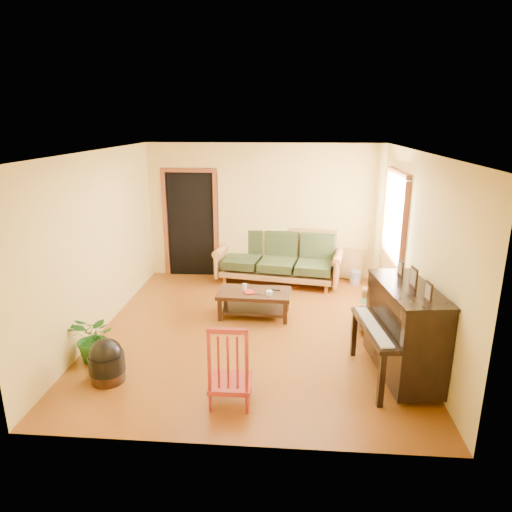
# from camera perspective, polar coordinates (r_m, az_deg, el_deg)

# --- Properties ---
(floor) EXTENTS (5.00, 5.00, 0.00)m
(floor) POSITION_cam_1_polar(r_m,az_deg,el_deg) (6.87, -0.29, -9.31)
(floor) COLOR #62300C
(floor) RESTS_ON ground
(doorway) EXTENTS (1.08, 0.16, 2.05)m
(doorway) POSITION_cam_1_polar(r_m,az_deg,el_deg) (9.07, -8.16, 3.88)
(doorway) COLOR black
(doorway) RESTS_ON floor
(window) EXTENTS (0.12, 1.36, 1.46)m
(window) POSITION_cam_1_polar(r_m,az_deg,el_deg) (7.79, 17.02, 4.78)
(window) COLOR white
(window) RESTS_ON right_wall
(sofa) EXTENTS (2.45, 1.35, 1.00)m
(sofa) POSITION_cam_1_polar(r_m,az_deg,el_deg) (8.66, 2.77, -0.18)
(sofa) COLOR #986738
(sofa) RESTS_ON floor
(coffee_table) EXTENTS (1.16, 0.66, 0.41)m
(coffee_table) POSITION_cam_1_polar(r_m,az_deg,el_deg) (7.27, -0.23, -5.97)
(coffee_table) COLOR black
(coffee_table) RESTS_ON floor
(armchair) EXTENTS (0.84, 0.87, 0.74)m
(armchair) POSITION_cam_1_polar(r_m,az_deg,el_deg) (7.05, 15.22, -5.91)
(armchair) COLOR #986738
(armchair) RESTS_ON floor
(piano) EXTENTS (0.95, 1.42, 1.17)m
(piano) POSITION_cam_1_polar(r_m,az_deg,el_deg) (5.74, 18.03, -9.17)
(piano) COLOR black
(piano) RESTS_ON floor
(footstool) EXTENTS (0.54, 0.54, 0.40)m
(footstool) POSITION_cam_1_polar(r_m,az_deg,el_deg) (5.86, -18.11, -12.88)
(footstool) COLOR black
(footstool) RESTS_ON floor
(red_chair) EXTENTS (0.47, 0.51, 0.98)m
(red_chair) POSITION_cam_1_polar(r_m,az_deg,el_deg) (5.07, -3.24, -13.14)
(red_chair) COLOR maroon
(red_chair) RESTS_ON floor
(leaning_frame) EXTENTS (0.49, 0.29, 0.65)m
(leaning_frame) POSITION_cam_1_polar(r_m,az_deg,el_deg) (9.05, 11.71, -0.92)
(leaning_frame) COLOR #B18E3B
(leaning_frame) RESTS_ON floor
(ceramic_crock) EXTENTS (0.21, 0.21, 0.25)m
(ceramic_crock) POSITION_cam_1_polar(r_m,az_deg,el_deg) (8.89, 12.28, -2.64)
(ceramic_crock) COLOR #354AA0
(ceramic_crock) RESTS_ON floor
(potted_plant) EXTENTS (0.74, 0.70, 0.65)m
(potted_plant) POSITION_cam_1_polar(r_m,az_deg,el_deg) (6.29, -19.53, -9.61)
(potted_plant) COLOR #1E5819
(potted_plant) RESTS_ON floor
(book) EXTENTS (0.22, 0.25, 0.02)m
(book) POSITION_cam_1_polar(r_m,az_deg,el_deg) (7.13, -1.46, -4.58)
(book) COLOR maroon
(book) RESTS_ON coffee_table
(candle) EXTENTS (0.09, 0.09, 0.12)m
(candle) POSITION_cam_1_polar(r_m,az_deg,el_deg) (7.19, -1.44, -3.95)
(candle) COLOR silver
(candle) RESTS_ON coffee_table
(glass_jar) EXTENTS (0.12, 0.12, 0.07)m
(glass_jar) POSITION_cam_1_polar(r_m,az_deg,el_deg) (7.05, 1.67, -4.62)
(glass_jar) COLOR white
(glass_jar) RESTS_ON coffee_table
(remote) EXTENTS (0.14, 0.05, 0.01)m
(remote) POSITION_cam_1_polar(r_m,az_deg,el_deg) (7.25, 2.48, -4.23)
(remote) COLOR black
(remote) RESTS_ON coffee_table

